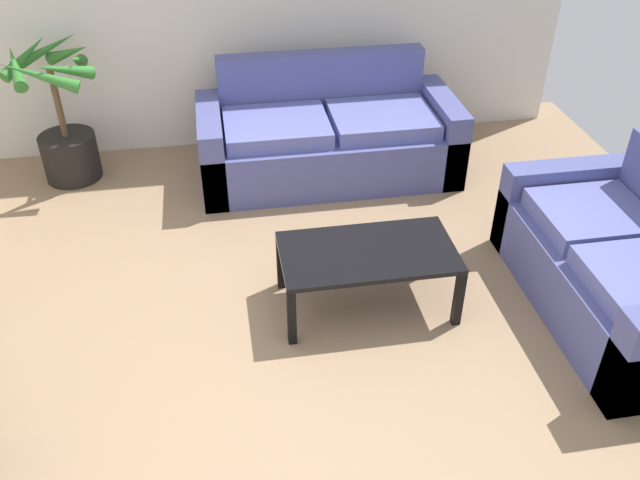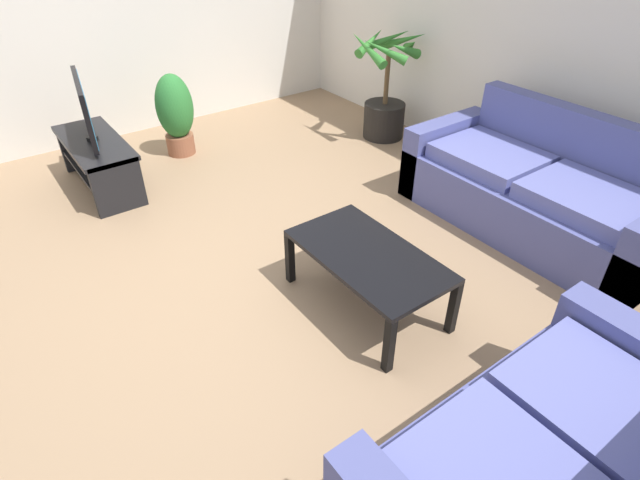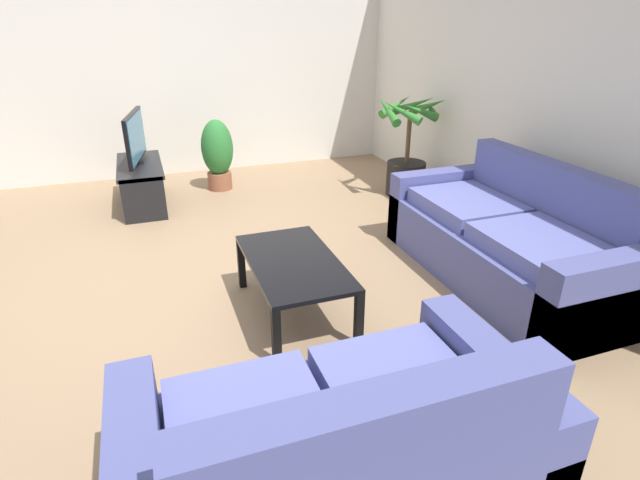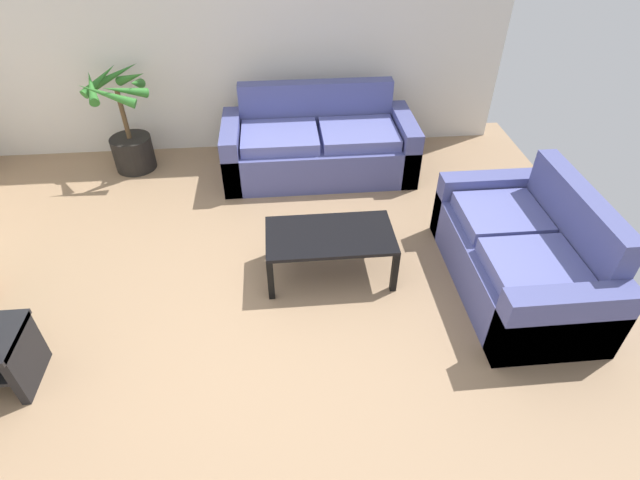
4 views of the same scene
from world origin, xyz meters
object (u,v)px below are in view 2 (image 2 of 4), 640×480
Objects in this scene: couch_main at (536,193)px; tv at (85,109)px; couch_loveseat at (557,480)px; potted_plant_small at (175,113)px; coffee_table at (368,260)px; tv_stand at (98,157)px; potted_palm at (385,97)px.

tv is at bearing -136.32° from couch_main.
tv is at bearing -171.69° from couch_loveseat.
couch_loveseat is 1.89× the size of tv.
tv is 0.96m from potted_plant_small.
couch_main is 3.43m from potted_plant_small.
couch_loveseat is 4.21m from tv.
coffee_table is (-0.06, -1.68, 0.06)m from couch_main.
tv_stand is 0.44m from tv.
potted_palm is at bearing 172.57° from couch_main.
tv is 2.93m from potted_palm.
potted_plant_small is (-0.27, 0.87, -0.30)m from tv.
tv is at bearing -72.82° from potted_plant_small.
potted_palm is (-2.06, 0.27, 0.14)m from couch_main.
tv_stand is 2.79m from coffee_table.
tv is at bearing -161.30° from coffee_table.
couch_loveseat is at bearing -3.38° from potted_plant_small.
potted_palm is at bearing 77.34° from tv.
couch_loveseat reaches higher than potted_plant_small.
potted_palm reaches higher than couch_main.
tv_stand is at bearing -161.25° from coffee_table.
tv is at bearing 79.66° from tv_stand.
tv_stand is at bearing -102.66° from potted_palm.
couch_main reaches higher than potted_plant_small.
potted_palm is 1.37× the size of potted_plant_small.
couch_main is at bearing 43.71° from tv_stand.
tv is (-2.70, -2.58, 0.44)m from couch_main.
coffee_table is 2.79m from potted_palm.
tv_stand is (-4.15, -0.61, 0.00)m from couch_loveseat.
couch_loveseat is 4.19m from tv_stand.
couch_loveseat reaches higher than coffee_table.
tv is at bearing -102.66° from potted_palm.
potted_palm is at bearing 65.38° from potted_plant_small.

